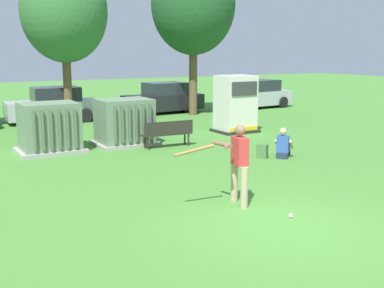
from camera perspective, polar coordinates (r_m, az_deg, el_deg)
ground_plane at (r=9.56m, az=10.56°, el=-9.36°), size 96.00×96.00×0.00m
transformer_west at (r=16.56m, az=-16.32°, el=1.78°), size 2.10×1.70×1.62m
transformer_mid_west at (r=17.30m, az=-7.89°, el=2.48°), size 2.10×1.70×1.62m
generator_enclosure at (r=19.96m, az=5.08°, el=4.65°), size 1.60×1.40×2.30m
park_bench at (r=16.72m, az=-2.85°, el=1.41°), size 1.81×0.46×0.92m
batter at (r=10.40m, az=5.30°, el=-1.95°), size 1.62×0.74×1.74m
sports_ball at (r=9.99m, az=11.47°, el=-8.21°), size 0.09×0.09×0.09m
seated_spectator at (r=15.34m, az=10.61°, el=-0.22°), size 0.76×0.71×0.96m
backpack at (r=15.24m, az=8.22°, el=-0.84°), size 0.37×0.38×0.44m
tree_center_left at (r=22.86m, az=-14.71°, el=14.73°), size 3.78×3.78×7.23m
tree_center_right at (r=25.36m, az=0.13°, el=15.96°), size 4.22×4.22×8.07m
parked_car_left_of_center at (r=23.72m, az=-15.85°, el=4.33°), size 4.27×2.05×1.62m
parked_car_right_of_center at (r=26.11m, az=-3.33°, el=5.28°), size 4.29×2.11×1.62m
parked_car_rightmost at (r=28.73m, az=7.64°, el=5.71°), size 4.37×2.30×1.62m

